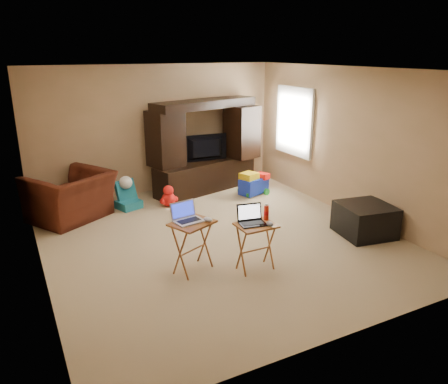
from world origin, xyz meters
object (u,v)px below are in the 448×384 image
television (206,148)px  mouse_left (208,219)px  child_rocker (128,195)px  recliner (71,197)px  mouse_right (270,224)px  water_bottle (266,213)px  ottoman (365,220)px  tray_table_right (256,247)px  tray_table_left (193,247)px  push_toy (254,183)px  laptop_right (253,216)px  plush_toy (168,196)px  laptop_left (189,213)px  entertainment_center (205,146)px

television → mouse_left: bearing=68.5°
child_rocker → recliner: bearing=165.7°
mouse_right → water_bottle: (0.07, 0.20, 0.07)m
ottoman → mouse_left: size_ratio=5.51×
tray_table_right → mouse_right: 0.39m
mouse_left → tray_table_left: bearing=159.8°
push_toy → tray_table_left: bearing=-155.0°
tray_table_right → laptop_right: laptop_right is taller
tray_table_right → mouse_left: bearing=153.9°
tray_table_right → television: bearing=75.4°
television → tray_table_right: television is taller
mouse_right → ottoman: bearing=9.3°
recliner → laptop_right: (1.80, -2.94, 0.35)m
television → push_toy: 1.17m
television → mouse_right: (-0.74, -3.48, -0.22)m
plush_toy → laptop_left: (-0.61, -2.45, 0.60)m
tray_table_right → mouse_left: size_ratio=4.60×
entertainment_center → television: 0.06m
laptop_left → push_toy: bearing=35.2°
television → laptop_left: 3.41m
television → tray_table_left: bearing=65.1°
plush_toy → mouse_left: size_ratio=2.93×
laptop_left → mouse_left: laptop_left is taller
water_bottle → laptop_right: bearing=-166.0°
push_toy → mouse_left: 3.30m
television → mouse_right: television is taller
plush_toy → laptop_right: 2.86m
mouse_left → recliner: bearing=115.6°
plush_toy → water_bottle: bearing=-82.5°
entertainment_center → tray_table_right: bearing=-119.4°
ottoman → water_bottle: 1.97m
laptop_right → mouse_left: 0.57m
entertainment_center → plush_toy: 1.38m
recliner → laptop_left: 2.84m
plush_toy → water_bottle: size_ratio=2.07×
push_toy → tray_table_left: 3.34m
child_rocker → plush_toy: size_ratio=1.27×
push_toy → tray_table_right: (-1.60, -2.72, 0.09)m
tray_table_left → tray_table_right: tray_table_left is taller
plush_toy → tray_table_left: (-0.58, -2.48, 0.14)m
mouse_right → laptop_right: bearing=140.5°
mouse_left → water_bottle: bearing=-14.0°
laptop_right → tray_table_left: bearing=165.6°
plush_toy → laptop_right: bearing=-87.5°
laptop_left → mouse_right: size_ratio=2.76×
tray_table_left → laptop_right: size_ratio=2.05×
child_rocker → ottoman: bearing=-63.1°
plush_toy → water_bottle: 2.81m
tray_table_left → mouse_left: (0.19, -0.07, 0.37)m
push_toy → water_bottle: bearing=-138.5°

